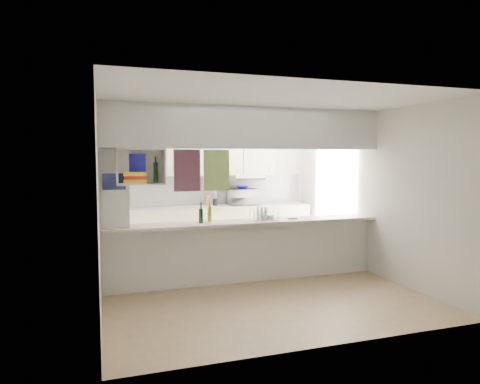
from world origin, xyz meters
name	(u,v)px	position (x,y,z in m)	size (l,w,h in m)	color
floor	(246,281)	(0.00, 0.00, 0.00)	(4.80, 4.80, 0.00)	#967A57
ceiling	(246,108)	(0.00, 0.00, 2.60)	(4.80, 4.80, 0.00)	white
wall_back	(208,186)	(0.00, 2.40, 1.30)	(4.20, 4.20, 0.00)	silver
wall_left	(99,200)	(-2.10, 0.00, 1.30)	(4.80, 4.80, 0.00)	silver
wall_right	(366,192)	(2.10, 0.00, 1.30)	(4.80, 4.80, 0.00)	silver
servery_partition	(235,172)	(-0.17, 0.00, 1.66)	(4.20, 0.50, 2.60)	silver
cubby_shelf	(139,169)	(-1.57, -0.06, 1.71)	(0.65, 0.35, 0.50)	white
kitchen_run	(219,210)	(0.16, 2.14, 0.83)	(3.60, 0.63, 2.24)	beige
microwave	(243,197)	(0.66, 2.14, 1.08)	(0.58, 0.39, 0.32)	white
bowl	(242,187)	(0.66, 2.17, 1.27)	(0.25, 0.25, 0.06)	#100D91
dish_rack	(264,214)	(0.30, 0.03, 1.00)	(0.45, 0.37, 0.21)	silver
cup	(264,216)	(0.27, -0.03, 0.98)	(0.12, 0.12, 0.09)	white
wine_bottles	(206,214)	(-0.62, 0.02, 1.04)	(0.22, 0.15, 0.33)	black
plastic_tubs	(271,217)	(0.42, 0.03, 0.95)	(0.49, 0.18, 0.07)	silver
utensil_jar	(215,202)	(0.09, 2.15, 0.99)	(0.10, 0.10, 0.14)	black
knife_block	(208,201)	(-0.05, 2.18, 1.02)	(0.10, 0.08, 0.20)	brown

